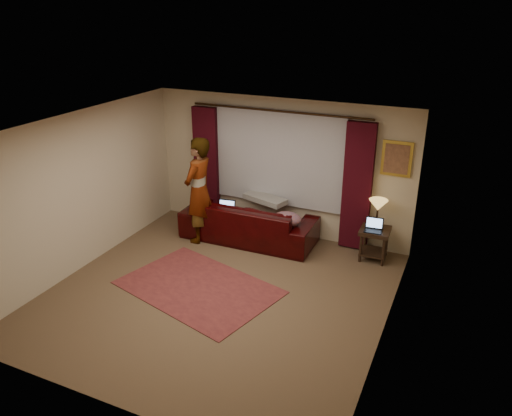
{
  "coord_description": "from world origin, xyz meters",
  "views": [
    {
      "loc": [
        3.24,
        -5.75,
        4.21
      ],
      "look_at": [
        0.1,
        1.2,
        1.0
      ],
      "focal_mm": 35.0,
      "sensor_mm": 36.0,
      "label": 1
    }
  ],
  "objects_px": {
    "tiffany_lamp": "(377,214)",
    "person": "(199,190)",
    "end_table": "(374,244)",
    "laptop_sofa": "(225,208)",
    "sofa": "(249,215)",
    "laptop_table": "(374,226)"
  },
  "relations": [
    {
      "from": "sofa",
      "to": "laptop_sofa",
      "type": "bearing_deg",
      "value": 19.16
    },
    {
      "from": "tiffany_lamp",
      "to": "person",
      "type": "height_order",
      "value": "person"
    },
    {
      "from": "tiffany_lamp",
      "to": "sofa",
      "type": "bearing_deg",
      "value": -173.5
    },
    {
      "from": "tiffany_lamp",
      "to": "laptop_table",
      "type": "height_order",
      "value": "tiffany_lamp"
    },
    {
      "from": "laptop_table",
      "to": "tiffany_lamp",
      "type": "bearing_deg",
      "value": 82.89
    },
    {
      "from": "person",
      "to": "end_table",
      "type": "bearing_deg",
      "value": 102.0
    },
    {
      "from": "end_table",
      "to": "laptop_table",
      "type": "bearing_deg",
      "value": -99.43
    },
    {
      "from": "laptop_sofa",
      "to": "sofa",
      "type": "bearing_deg",
      "value": 10.73
    },
    {
      "from": "laptop_table",
      "to": "laptop_sofa",
      "type": "bearing_deg",
      "value": -179.04
    },
    {
      "from": "sofa",
      "to": "laptop_table",
      "type": "xyz_separation_m",
      "value": [
        2.29,
        0.08,
        0.18
      ]
    },
    {
      "from": "laptop_sofa",
      "to": "tiffany_lamp",
      "type": "relative_size",
      "value": 0.68
    },
    {
      "from": "person",
      "to": "tiffany_lamp",
      "type": "bearing_deg",
      "value": 103.33
    },
    {
      "from": "tiffany_lamp",
      "to": "person",
      "type": "bearing_deg",
      "value": -168.33
    },
    {
      "from": "person",
      "to": "sofa",
      "type": "bearing_deg",
      "value": 116.64
    },
    {
      "from": "end_table",
      "to": "laptop_sofa",
      "type": "bearing_deg",
      "value": -172.88
    },
    {
      "from": "tiffany_lamp",
      "to": "laptop_table",
      "type": "relative_size",
      "value": 1.58
    },
    {
      "from": "laptop_sofa",
      "to": "end_table",
      "type": "bearing_deg",
      "value": -2.39
    },
    {
      "from": "sofa",
      "to": "end_table",
      "type": "distance_m",
      "value": 2.32
    },
    {
      "from": "tiffany_lamp",
      "to": "person",
      "type": "xyz_separation_m",
      "value": [
        -3.12,
        -0.64,
        0.16
      ]
    },
    {
      "from": "laptop_table",
      "to": "sofa",
      "type": "bearing_deg",
      "value": 178.06
    },
    {
      "from": "tiffany_lamp",
      "to": "person",
      "type": "distance_m",
      "value": 3.19
    },
    {
      "from": "laptop_table",
      "to": "person",
      "type": "height_order",
      "value": "person"
    }
  ]
}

